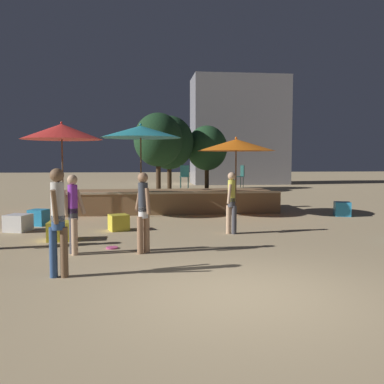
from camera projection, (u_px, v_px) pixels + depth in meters
ground_plane at (240, 294)px, 6.25m from camera, size 120.00×120.00×0.00m
wooden_deck at (168, 201)px, 16.45m from camera, size 8.07×2.74×0.84m
patio_umbrella_0 at (236, 145)px, 14.81m from camera, size 2.70×2.70×2.76m
patio_umbrella_1 at (141, 132)px, 14.47m from camera, size 2.76×2.76×3.19m
patio_umbrella_2 at (62, 132)px, 14.26m from camera, size 2.68×2.68×3.24m
cube_seat_0 at (119, 222)px, 11.88m from camera, size 0.63×0.63×0.44m
cube_seat_1 at (18, 223)px, 11.74m from camera, size 0.74×0.74×0.47m
cube_seat_2 at (342, 209)px, 14.91m from camera, size 0.65×0.65×0.49m
cube_seat_3 at (61, 231)px, 10.44m from camera, size 0.61×0.61×0.46m
cube_seat_4 at (39, 217)px, 12.79m from camera, size 0.61×0.61×0.48m
person_0 at (73, 212)px, 8.83m from camera, size 0.49×0.29×1.66m
person_1 at (143, 210)px, 8.95m from camera, size 0.36×0.46×1.70m
person_3 at (58, 217)px, 7.09m from camera, size 0.31×0.57×1.83m
person_4 at (231, 201)px, 11.30m from camera, size 0.34×0.47×1.64m
bistro_chair_0 at (185, 174)px, 17.07m from camera, size 0.41×0.41×0.90m
bistro_chair_1 at (241, 174)px, 17.18m from camera, size 0.41×0.41×0.90m
frisbee_disc at (112, 248)px, 9.48m from camera, size 0.26×0.26×0.03m
background_tree_0 at (158, 140)px, 25.07m from camera, size 2.87×2.87×4.70m
background_tree_1 at (207, 148)px, 27.96m from camera, size 2.66×2.66×4.18m
background_tree_2 at (169, 143)px, 26.70m from camera, size 3.04×3.04×4.69m
distant_building at (239, 131)px, 34.55m from camera, size 7.54×3.87×8.53m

